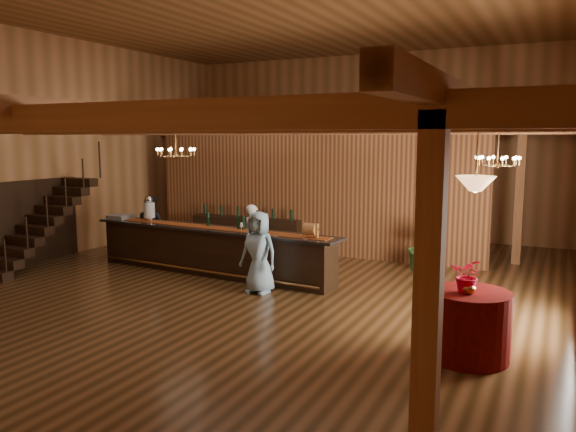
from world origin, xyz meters
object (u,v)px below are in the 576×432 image
at_px(tasting_bar, 211,250).
at_px(backbar_shelf, 247,233).
at_px(pendant_lamp, 476,183).
at_px(raffle_drum, 310,229).
at_px(bartender, 253,236).
at_px(chandelier_left, 176,152).
at_px(staff_second, 151,227).
at_px(chandelier_right, 498,161).
at_px(round_table, 469,325).
at_px(beverage_dispenser, 149,209).
at_px(floor_plant, 421,246).
at_px(guest, 259,252).

distance_m(tasting_bar, backbar_shelf, 2.84).
relative_size(backbar_shelf, pendant_lamp, 3.43).
distance_m(raffle_drum, bartender, 2.26).
xyz_separation_m(tasting_bar, backbar_shelf, (-0.70, 2.75, -0.09)).
bearing_deg(chandelier_left, staff_second, 145.55).
relative_size(tasting_bar, pendant_lamp, 6.93).
height_order(pendant_lamp, bartender, pendant_lamp).
bearing_deg(chandelier_right, round_table, -88.43).
bearing_deg(beverage_dispenser, pendant_lamp, -19.34).
xyz_separation_m(round_table, staff_second, (-8.06, 3.16, 0.32)).
bearing_deg(floor_plant, pendant_lamp, -70.22).
distance_m(pendant_lamp, staff_second, 8.81).
height_order(round_table, bartender, bartender).
relative_size(bartender, guest, 0.93).
bearing_deg(staff_second, raffle_drum, 177.11).
distance_m(tasting_bar, pendant_lamp, 6.66).
distance_m(pendant_lamp, bartender, 6.51).
height_order(backbar_shelf, pendant_lamp, pendant_lamp).
bearing_deg(raffle_drum, guest, -139.67).
xyz_separation_m(raffle_drum, backbar_shelf, (-3.19, 2.99, -0.78)).
height_order(beverage_dispenser, staff_second, beverage_dispenser).
bearing_deg(floor_plant, guest, -126.63).
distance_m(tasting_bar, round_table, 6.39).
bearing_deg(chandelier_right, pendant_lamp, -88.43).
height_order(beverage_dispenser, round_table, beverage_dispenser).
relative_size(pendant_lamp, bartender, 0.61).
bearing_deg(floor_plant, bartender, -157.34).
bearing_deg(round_table, chandelier_right, 91.57).
distance_m(chandelier_right, floor_plant, 2.89).
relative_size(chandelier_left, floor_plant, 0.72).
bearing_deg(tasting_bar, guest, -23.68).
height_order(raffle_drum, chandelier_left, chandelier_left).
xyz_separation_m(tasting_bar, chandelier_right, (5.77, 1.10, 2.04)).
distance_m(round_table, chandelier_right, 4.19).
relative_size(chandelier_right, pendant_lamp, 0.89).
xyz_separation_m(chandelier_right, guest, (-4.07, -2.00, -1.77)).
height_order(chandelier_left, pendant_lamp, same).
bearing_deg(tasting_bar, chandelier_left, -128.49).
distance_m(chandelier_left, bartender, 2.62).
distance_m(bartender, guest, 2.10).
bearing_deg(tasting_bar, bartender, 61.08).
relative_size(chandelier_right, floor_plant, 0.72).
height_order(tasting_bar, beverage_dispenser, beverage_dispenser).
xyz_separation_m(backbar_shelf, pendant_lamp, (6.57, -5.28, 1.97)).
relative_size(chandelier_left, chandelier_right, 1.00).
xyz_separation_m(tasting_bar, guest, (1.70, -0.90, 0.27)).
bearing_deg(beverage_dispenser, raffle_drum, -5.55).
xyz_separation_m(pendant_lamp, staff_second, (-8.06, 3.16, -1.61)).
bearing_deg(tasting_bar, backbar_shelf, 108.50).
bearing_deg(staff_second, tasting_bar, 171.46).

